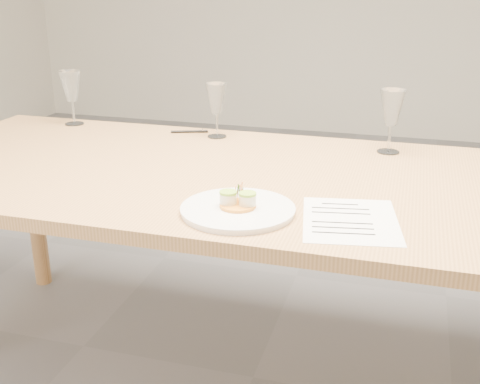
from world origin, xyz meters
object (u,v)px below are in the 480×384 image
(ballpoint_pen, at_px, (190,131))
(wine_glass_0, at_px, (71,87))
(wine_glass_2, at_px, (392,109))
(wine_glass_1, at_px, (217,100))
(recipe_sheet, at_px, (350,220))
(dinner_plate, at_px, (238,208))
(dining_table, at_px, (255,195))

(ballpoint_pen, height_order, wine_glass_0, wine_glass_0)
(wine_glass_2, bearing_deg, ballpoint_pen, 175.45)
(wine_glass_1, relative_size, wine_glass_2, 0.93)
(recipe_sheet, bearing_deg, dinner_plate, 176.06)
(dining_table, bearing_deg, ballpoint_pen, 131.65)
(ballpoint_pen, relative_size, wine_glass_0, 0.63)
(ballpoint_pen, xyz_separation_m, wine_glass_2, (0.75, -0.06, 0.15))
(recipe_sheet, xyz_separation_m, ballpoint_pen, (-0.70, 0.70, 0.00))
(dining_table, relative_size, dinner_plate, 8.07)
(dinner_plate, bearing_deg, wine_glass_2, 63.20)
(dinner_plate, xyz_separation_m, ballpoint_pen, (-0.41, 0.73, -0.01))
(recipe_sheet, bearing_deg, wine_glass_0, 139.61)
(wine_glass_0, bearing_deg, dinner_plate, -38.82)
(ballpoint_pen, height_order, wine_glass_2, wine_glass_2)
(dining_table, relative_size, recipe_sheet, 7.19)
(dining_table, bearing_deg, wine_glass_1, 122.83)
(dinner_plate, distance_m, wine_glass_0, 1.18)
(dining_table, relative_size, ballpoint_pen, 17.51)
(dinner_plate, bearing_deg, recipe_sheet, 5.97)
(dining_table, height_order, dinner_plate, dinner_plate)
(wine_glass_2, bearing_deg, dining_table, -136.54)
(recipe_sheet, distance_m, wine_glass_2, 0.66)
(dining_table, bearing_deg, wine_glass_0, 154.43)
(ballpoint_pen, xyz_separation_m, wine_glass_0, (-0.50, -0.00, 0.15))
(wine_glass_0, height_order, wine_glass_1, wine_glass_0)
(dinner_plate, xyz_separation_m, recipe_sheet, (0.28, 0.03, -0.01))
(dining_table, bearing_deg, dinner_plate, -83.07)
(dining_table, height_order, ballpoint_pen, ballpoint_pen)
(ballpoint_pen, distance_m, wine_glass_2, 0.77)
(recipe_sheet, xyz_separation_m, wine_glass_1, (-0.57, 0.68, 0.14))
(dining_table, distance_m, recipe_sheet, 0.44)
(dinner_plate, bearing_deg, dining_table, 96.93)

